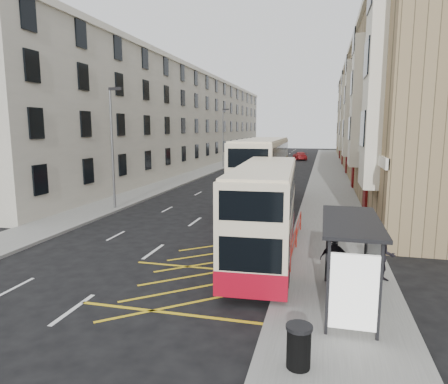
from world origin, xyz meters
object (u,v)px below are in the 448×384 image
(car_dark, at_px, (266,153))
(white_van, at_px, (244,166))
(double_decker_rear, at_px, (262,172))
(car_silver, at_px, (252,159))
(double_decker_front, at_px, (265,211))
(litter_bin, at_px, (299,346))
(bus_shelter, at_px, (356,247))
(pedestrian_mid, at_px, (383,257))
(street_lamp_far, at_px, (223,134))
(pedestrian_far, at_px, (335,259))
(pedestrian_near, at_px, (347,283))
(car_red, at_px, (300,156))
(street_lamp_near, at_px, (113,142))

(car_dark, bearing_deg, white_van, -72.15)
(double_decker_rear, distance_m, car_silver, 36.00)
(double_decker_front, relative_size, car_dark, 2.41)
(litter_bin, bearing_deg, bus_shelter, 66.42)
(bus_shelter, bearing_deg, pedestrian_mid, 67.94)
(street_lamp_far, xyz_separation_m, litter_bin, (13.30, -45.59, -3.96))
(double_decker_rear, xyz_separation_m, white_van, (-5.67, 21.97, -1.65))
(car_dark, bearing_deg, litter_bin, -65.36)
(pedestrian_mid, bearing_deg, car_silver, 98.66)
(pedestrian_far, height_order, white_van, pedestrian_far)
(pedestrian_near, bearing_deg, double_decker_rear, -81.92)
(bus_shelter, xyz_separation_m, car_red, (-5.15, 59.38, -1.44))
(bus_shelter, distance_m, double_decker_rear, 17.17)
(bus_shelter, height_order, litter_bin, bus_shelter)
(litter_bin, height_order, car_silver, car_silver)
(double_decker_front, relative_size, pedestrian_far, 5.99)
(car_silver, bearing_deg, car_dark, 78.18)
(car_red, bearing_deg, litter_bin, 80.44)
(bus_shelter, distance_m, pedestrian_mid, 3.24)
(litter_bin, distance_m, car_dark, 68.70)
(pedestrian_far, xyz_separation_m, white_van, (-10.42, 36.11, -0.22))
(car_red, bearing_deg, pedestrian_far, 81.64)
(pedestrian_near, height_order, car_silver, pedestrian_near)
(litter_bin, bearing_deg, double_decker_front, 103.74)
(street_lamp_near, bearing_deg, car_red, 78.52)
(car_silver, bearing_deg, pedestrian_mid, -84.21)
(litter_bin, bearing_deg, pedestrian_near, 70.67)
(pedestrian_mid, xyz_separation_m, car_dark, (-12.97, 61.88, -0.33))
(litter_bin, xyz_separation_m, car_dark, (-10.43, 67.90, 0.02))
(pedestrian_far, xyz_separation_m, car_red, (-4.64, 57.18, -0.30))
(pedestrian_near, height_order, pedestrian_mid, pedestrian_mid)
(bus_shelter, bearing_deg, car_red, 94.96)
(pedestrian_near, distance_m, car_silver, 52.81)
(car_dark, bearing_deg, double_decker_front, -66.03)
(double_decker_front, height_order, litter_bin, double_decker_front)
(car_silver, height_order, car_dark, car_dark)
(bus_shelter, relative_size, double_decker_rear, 0.35)
(pedestrian_near, relative_size, pedestrian_far, 0.93)
(double_decker_front, bearing_deg, double_decker_rear, 96.25)
(car_silver, bearing_deg, double_decker_front, -88.78)
(street_lamp_far, relative_size, car_red, 1.66)
(pedestrian_near, bearing_deg, car_silver, -86.07)
(pedestrian_near, relative_size, pedestrian_mid, 0.90)
(white_van, relative_size, car_dark, 1.33)
(pedestrian_mid, height_order, car_dark, pedestrian_mid)
(street_lamp_near, height_order, car_silver, street_lamp_near)
(pedestrian_far, distance_m, car_silver, 50.79)
(double_decker_rear, bearing_deg, car_silver, 100.36)
(street_lamp_near, relative_size, car_dark, 1.90)
(car_dark, xyz_separation_m, car_red, (6.68, -5.32, 0.01))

